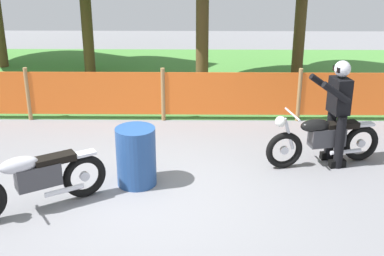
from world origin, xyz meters
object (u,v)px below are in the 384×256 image
Objects in this scene: rider_trailing at (337,109)px; oil_drum at (136,156)px; motorcycle_trailing at (323,139)px; motorcycle_lead at (34,179)px.

rider_trailing is 1.92× the size of oil_drum.
rider_trailing reaches higher than oil_drum.
motorcycle_trailing is at bearing 13.70° from oil_drum.
rider_trailing is 3.19m from oil_drum.
rider_trailing is (4.33, 1.51, 0.46)m from motorcycle_lead.
motorcycle_trailing is at bearing 167.41° from motorcycle_lead.
motorcycle_trailing is (4.16, 1.47, -0.02)m from motorcycle_lead.
oil_drum is (1.27, 0.77, -0.02)m from motorcycle_lead.
motorcycle_lead is at bearing 6.53° from rider_trailing.
motorcycle_lead is 1.99× the size of oil_drum.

